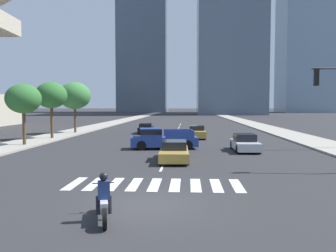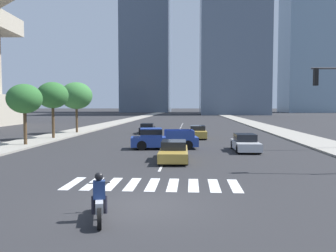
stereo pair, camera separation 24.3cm
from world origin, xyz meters
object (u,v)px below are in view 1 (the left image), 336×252
(motorcycle_lead, at_px, (104,201))
(pickup_truck, at_px, (161,139))
(sedan_black_0, at_px, (146,129))
(sedan_silver_2, at_px, (245,143))
(sedan_gold_3, at_px, (174,151))
(street_tree_nearest, at_px, (23,99))
(street_tree_second, at_px, (51,95))
(sedan_gold_1, at_px, (197,132))
(street_tree_third, at_px, (75,96))

(motorcycle_lead, xyz_separation_m, pickup_truck, (0.35, 17.38, 0.23))
(motorcycle_lead, bearing_deg, sedan_black_0, -10.21)
(sedan_black_0, bearing_deg, sedan_silver_2, -152.34)
(sedan_black_0, height_order, sedan_gold_3, sedan_black_0)
(sedan_gold_3, bearing_deg, pickup_truck, -168.58)
(sedan_silver_2, bearing_deg, street_tree_nearest, -97.09)
(pickup_truck, xyz_separation_m, sedan_silver_2, (6.57, -0.84, -0.22))
(motorcycle_lead, distance_m, sedan_black_0, 32.91)
(pickup_truck, bearing_deg, sedan_silver_2, 164.94)
(motorcycle_lead, bearing_deg, sedan_gold_3, -23.15)
(sedan_black_0, bearing_deg, sedan_gold_3, -171.30)
(street_tree_second, bearing_deg, sedan_gold_3, -44.56)
(pickup_truck, relative_size, sedan_gold_3, 1.16)
(motorcycle_lead, bearing_deg, sedan_gold_1, -22.34)
(motorcycle_lead, bearing_deg, street_tree_nearest, 16.80)
(sedan_black_0, relative_size, street_tree_nearest, 0.94)
(motorcycle_lead, xyz_separation_m, sedan_black_0, (-2.75, 32.79, 0.00))
(pickup_truck, bearing_deg, street_tree_third, -58.64)
(motorcycle_lead, height_order, street_tree_third, street_tree_third)
(sedan_silver_2, bearing_deg, pickup_truck, -98.21)
(street_tree_second, distance_m, street_tree_third, 7.35)
(sedan_black_0, xyz_separation_m, sedan_silver_2, (9.66, -16.25, 0.01))
(motorcycle_lead, xyz_separation_m, sedan_gold_3, (1.67, 11.62, -0.01))
(sedan_silver_2, bearing_deg, sedan_black_0, -150.18)
(motorcycle_lead, relative_size, pickup_truck, 0.40)
(sedan_black_0, bearing_deg, pickup_truck, -171.72)
(pickup_truck, distance_m, sedan_gold_1, 9.85)
(street_tree_nearest, bearing_deg, motorcycle_lead, -58.21)
(pickup_truck, height_order, sedan_silver_2, pickup_truck)
(street_tree_nearest, bearing_deg, street_tree_third, 90.00)
(pickup_truck, xyz_separation_m, sedan_gold_3, (1.32, -5.76, -0.24))
(sedan_black_0, distance_m, sedan_gold_1, 8.67)
(sedan_gold_3, height_order, street_tree_nearest, street_tree_nearest)
(motorcycle_lead, relative_size, street_tree_second, 0.38)
(motorcycle_lead, relative_size, street_tree_nearest, 0.42)
(sedan_silver_2, bearing_deg, motorcycle_lead, -23.61)
(motorcycle_lead, height_order, street_tree_second, street_tree_second)
(sedan_gold_3, bearing_deg, street_tree_third, -148.54)
(sedan_black_0, bearing_deg, motorcycle_lead, -178.29)
(sedan_gold_1, relative_size, street_tree_third, 0.73)
(sedan_black_0, height_order, sedan_silver_2, sedan_silver_2)
(sedan_black_0, xyz_separation_m, street_tree_nearest, (-8.74, -14.26, 3.47))
(sedan_gold_1, bearing_deg, sedan_black_0, -135.79)
(street_tree_second, xyz_separation_m, street_tree_third, (0.00, 7.35, 0.17))
(street_tree_third, bearing_deg, sedan_silver_2, -39.90)
(sedan_black_0, distance_m, street_tree_nearest, 17.08)
(street_tree_nearest, bearing_deg, pickup_truck, -5.55)
(motorcycle_lead, height_order, sedan_gold_1, motorcycle_lead)
(sedan_gold_3, bearing_deg, sedan_black_0, -169.70)
(pickup_truck, height_order, sedan_gold_1, pickup_truck)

